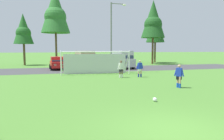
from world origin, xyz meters
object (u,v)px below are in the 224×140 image
parked_car_slot_far_left (58,63)px  street_lamp (113,37)px  player_midfield_center (121,69)px  player_defender_far (179,76)px  soccer_goal (95,62)px  parked_car_slot_center_left (107,62)px  player_striker_near (140,69)px  parked_car_slot_center (122,59)px  parked_car_slot_left (85,60)px  soccer_ball (155,100)px

parked_car_slot_far_left → street_lamp: street_lamp is taller
player_midfield_center → street_lamp: bearing=83.8°
player_defender_far → parked_car_slot_far_left: (-7.85, 16.53, 0.05)m
soccer_goal → parked_car_slot_center_left: (2.97, 6.11, -0.42)m
player_striker_near → parked_car_slot_center: parked_car_slot_center is taller
soccer_goal → street_lamp: street_lamp is taller
player_midfield_center → player_defender_far: same height
parked_car_slot_center → parked_car_slot_far_left: bearing=176.0°
soccer_goal → player_defender_far: bearing=-68.5°
soccer_goal → parked_car_slot_left: soccer_goal is taller
soccer_goal → player_defender_far: 10.77m
player_striker_near → parked_car_slot_far_left: size_ratio=0.38×
player_midfield_center → parked_car_slot_center_left: (1.24, 9.89, 0.05)m
player_striker_near → player_defender_far: size_ratio=1.00×
soccer_goal → parked_car_slot_center: 7.82m
player_midfield_center → parked_car_slot_center: 10.26m
soccer_goal → parked_car_slot_center: soccer_goal is taller
player_midfield_center → parked_car_slot_far_left: parked_car_slot_far_left is taller
player_striker_near → street_lamp: bearing=105.5°
parked_car_slot_left → street_lamp: bearing=-53.8°
parked_car_slot_far_left → street_lamp: bearing=-42.1°
player_defender_far → parked_car_slot_center_left: 16.15m
parked_car_slot_center → parked_car_slot_left: bearing=-167.7°
player_midfield_center → parked_car_slot_left: size_ratio=0.33×
soccer_goal → player_midfield_center: bearing=-65.4°
soccer_ball → soccer_goal: size_ratio=0.03×
player_striker_near → parked_car_slot_left: (-4.07, 8.60, 0.52)m
player_defender_far → parked_car_slot_left: (-4.39, 14.66, 0.52)m
street_lamp → player_striker_near: bearing=-74.5°
player_midfield_center → street_lamp: size_ratio=0.20×
soccer_goal → parked_car_slot_center_left: 6.81m
parked_car_slot_center → parked_car_slot_center_left: bearing=173.9°
soccer_ball → player_defender_far: player_defender_far is taller
parked_car_slot_left → street_lamp: street_lamp is taller
player_midfield_center → player_striker_near: bearing=-5.1°
soccer_goal → parked_car_slot_far_left: (-3.92, 6.52, -0.42)m
soccer_ball → soccer_goal: 13.20m
player_striker_near → player_defender_far: bearing=-86.9°
parked_car_slot_center → player_defender_far: bearing=-94.4°
parked_car_slot_far_left → parked_car_slot_center_left: bearing=-3.4°
player_defender_far → parked_car_slot_center: size_ratio=0.33×
parked_car_slot_center_left → street_lamp: 6.16m
parked_car_slot_center_left → parked_car_slot_center: parked_car_slot_center is taller
player_defender_far → street_lamp: 11.59m
player_striker_near → player_midfield_center: bearing=174.9°
parked_car_slot_center_left → player_defender_far: bearing=-86.6°
soccer_goal → street_lamp: (2.25, 0.95, 2.89)m
player_striker_near → parked_car_slot_far_left: parked_car_slot_far_left is taller
player_striker_near → parked_car_slot_center: bearing=81.0°
player_defender_far → parked_car_slot_left: parked_car_slot_left is taller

